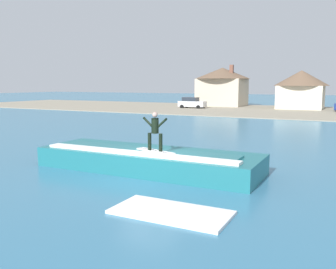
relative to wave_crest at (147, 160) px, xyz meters
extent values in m
plane|color=teal|center=(0.78, -1.17, -0.49)|extent=(260.00, 260.00, 0.00)
cube|color=#1E6A73|center=(0.00, 0.04, -0.03)|extent=(10.63, 3.40, 0.92)
cube|color=#1E6A73|center=(0.00, -0.39, 0.48)|extent=(9.04, 1.53, 0.10)
cube|color=white|center=(0.00, -1.07, 0.49)|extent=(9.57, 0.61, 0.12)
cube|color=white|center=(0.80, -0.66, 0.58)|extent=(2.12, 1.06, 0.06)
cube|color=black|center=(0.80, -0.66, 0.61)|extent=(1.84, 0.65, 0.01)
cylinder|color=black|center=(0.54, -0.71, 1.00)|extent=(0.16, 0.16, 0.78)
cylinder|color=black|center=(1.09, -0.71, 1.00)|extent=(0.16, 0.16, 0.78)
cylinder|color=black|center=(0.82, -0.71, 1.72)|extent=(0.32, 0.32, 0.67)
sphere|color=tan|center=(0.82, -0.71, 2.21)|extent=(0.24, 0.24, 0.24)
cylinder|color=black|center=(0.45, -0.71, 1.88)|extent=(0.48, 0.10, 0.44)
cylinder|color=black|center=(1.18, -0.71, 1.88)|extent=(0.48, 0.10, 0.44)
cube|color=gray|center=(0.78, 41.08, -0.44)|extent=(120.00, 25.94, 0.10)
cube|color=silver|center=(-15.06, 40.88, 0.28)|extent=(4.44, 1.89, 0.90)
cube|color=#262D38|center=(-15.39, 40.88, 1.05)|extent=(2.44, 1.70, 0.64)
cylinder|color=black|center=(-13.62, 41.87, -0.17)|extent=(0.64, 0.22, 0.64)
cylinder|color=black|center=(-13.62, 39.88, -0.17)|extent=(0.64, 0.22, 0.64)
cylinder|color=black|center=(-16.50, 41.87, -0.17)|extent=(0.64, 0.22, 0.64)
cylinder|color=black|center=(-16.50, 39.88, -0.17)|extent=(0.64, 0.22, 0.64)
cube|color=beige|center=(-12.70, 48.96, 1.97)|extent=(7.93, 6.72, 4.93)
cone|color=brown|center=(-12.70, 48.96, 5.42)|extent=(9.83, 9.83, 1.97)
cube|color=brown|center=(-10.72, 47.95, 5.92)|extent=(0.60, 0.60, 1.80)
cube|color=beige|center=(0.98, 47.19, 1.37)|extent=(6.83, 6.15, 3.74)
cone|color=brown|center=(0.98, 47.19, 4.46)|extent=(8.47, 8.47, 2.43)
cube|color=white|center=(3.62, -4.78, -0.44)|extent=(3.72, 1.83, 0.10)
camera|label=1|loc=(8.50, -14.65, 3.55)|focal=39.14mm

